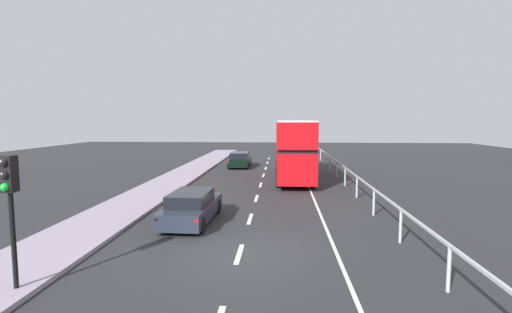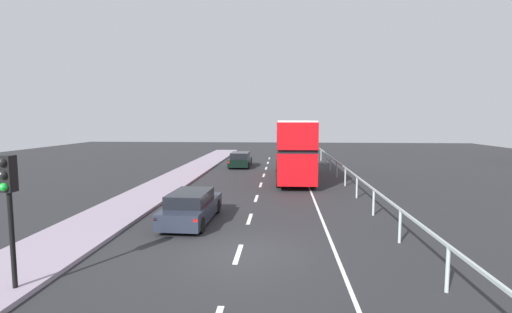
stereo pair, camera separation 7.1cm
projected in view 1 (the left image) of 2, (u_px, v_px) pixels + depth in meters
The scene contains 8 objects.
ground_plane at pixel (240, 254), 12.27m from camera, with size 73.18×120.00×0.10m, color #252628.
near_sidewalk_kerb at pixel (56, 246), 12.67m from camera, with size 2.96×80.00×0.14m, color gray.
lane_paint_markings at pixel (293, 198), 20.89m from camera, with size 3.32×46.00×0.01m.
bridge_side_railing at pixel (357, 180), 20.74m from camera, with size 0.10×42.00×1.24m.
double_decker_bus_red at pixel (293, 148), 27.27m from camera, with size 2.67×10.29×4.30m.
hatchback_car_near at pixel (192, 207), 15.88m from camera, with size 1.88×4.57×1.34m.
traffic_signal_pole at pixel (9, 190), 9.10m from camera, with size 0.30×0.42×3.35m.
sedan_car_ahead at pixel (240, 160), 34.55m from camera, with size 1.87×4.51×1.36m.
Camera 1 is at (1.32, -11.83, 4.36)m, focal length 26.14 mm.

